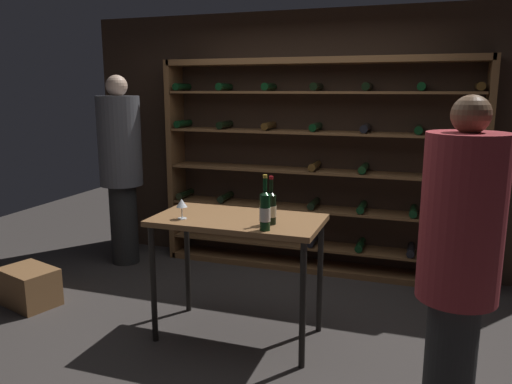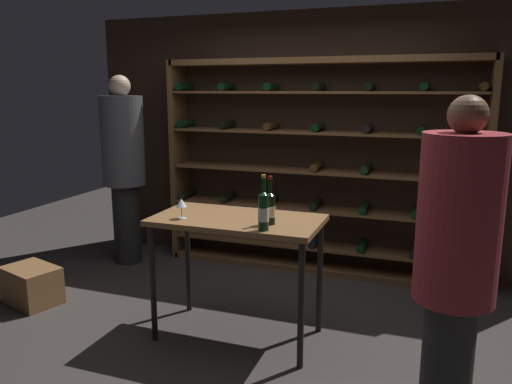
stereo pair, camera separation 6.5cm
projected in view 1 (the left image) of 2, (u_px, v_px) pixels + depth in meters
The scene contains 10 objects.
ground_plane at pixel (255, 332), 3.88m from camera, with size 9.45×9.45×0.00m, color #383330.
back_wall at pixel (309, 142), 5.21m from camera, with size 4.87×0.10×2.63m, color #332319.
wine_rack at pixel (316, 168), 5.02m from camera, with size 3.18×0.32×2.15m.
tasting_table at pixel (238, 231), 3.66m from camera, with size 1.23×0.65×0.93m.
person_guest_blue_shirt at pixel (459, 257), 2.55m from camera, with size 0.41×0.41×1.83m.
person_host_in_suit at pixel (121, 162), 5.24m from camera, with size 0.44×0.44×1.99m.
wine_crate at pixel (29, 287), 4.36m from camera, with size 0.48×0.34×0.33m, color brown.
wine_bottle_green_slim at pixel (271, 207), 3.44m from camera, with size 0.07×0.07×0.34m.
wine_bottle_red_label at pixel (265, 210), 3.29m from camera, with size 0.07×0.07×0.37m.
wine_glass_stemmed_left at pixel (182, 204), 3.59m from camera, with size 0.08×0.08×0.15m.
Camera 1 is at (1.17, -3.38, 1.85)m, focal length 35.07 mm.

